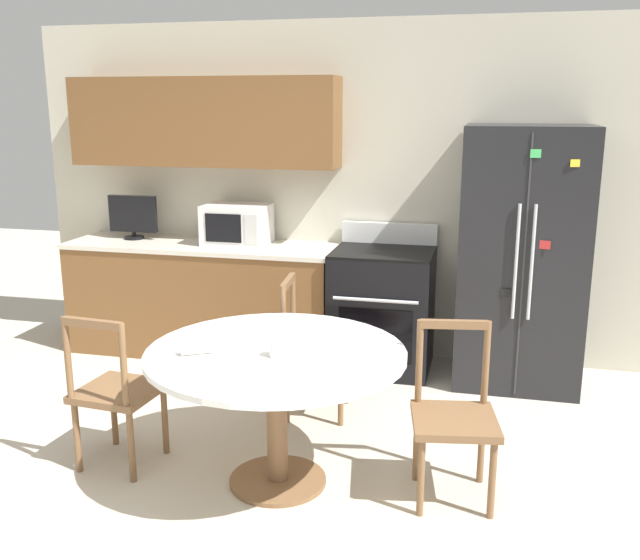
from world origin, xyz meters
TOP-DOWN VIEW (x-y plane):
  - ground_plane at (0.00, 0.00)m, footprint 14.00×14.00m
  - back_wall at (-0.30, 2.59)m, footprint 5.20×0.44m
  - kitchen_counter at (-1.13, 2.29)m, footprint 2.17×0.64m
  - refrigerator at (1.33, 2.23)m, footprint 0.86×0.73m
  - oven_range at (0.34, 2.26)m, footprint 0.74×0.68m
  - microwave at (-0.84, 2.34)m, footprint 0.50×0.38m
  - countertop_tv at (-1.74, 2.35)m, footprint 0.41×0.16m
  - dining_table at (0.06, 0.42)m, footprint 1.35×1.35m
  - dining_chair_left at (-0.86, 0.40)m, footprint 0.46×0.46m
  - dining_chair_far at (0.03, 1.33)m, footprint 0.46×0.46m
  - dining_chair_right at (0.97, 0.51)m, footprint 0.48×0.48m
  - candle_glass at (0.09, 0.33)m, footprint 0.08×0.08m
  - folded_napkin at (-0.31, 0.28)m, footprint 0.17×0.13m

SIDE VIEW (x-z plane):
  - ground_plane at x=0.00m, z-range 0.00..0.00m
  - dining_chair_left at x=-0.86m, z-range -0.02..0.89m
  - dining_chair_far at x=0.03m, z-range -0.02..0.89m
  - dining_chair_right at x=0.97m, z-range -0.02..0.89m
  - kitchen_counter at x=-1.13m, z-range 0.00..0.90m
  - oven_range at x=0.34m, z-range -0.07..1.01m
  - dining_table at x=0.06m, z-range 0.25..1.00m
  - folded_napkin at x=-0.31m, z-range 0.75..0.80m
  - candle_glass at x=0.09m, z-range 0.74..0.83m
  - refrigerator at x=1.33m, z-range 0.00..1.84m
  - microwave at x=-0.84m, z-range 0.90..1.21m
  - countertop_tv at x=-1.74m, z-range 0.91..1.27m
  - back_wall at x=-0.30m, z-range 0.14..2.74m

